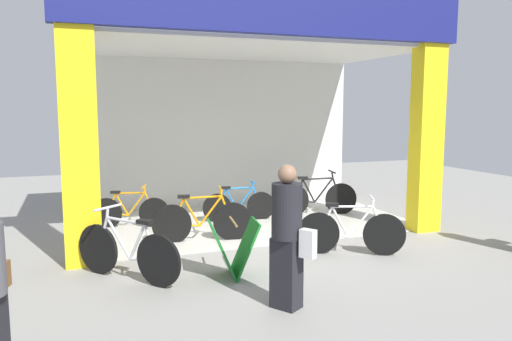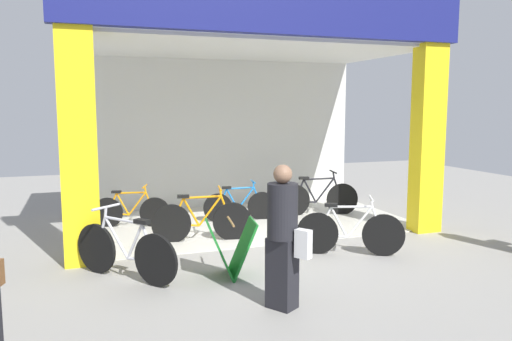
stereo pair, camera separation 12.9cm
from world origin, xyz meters
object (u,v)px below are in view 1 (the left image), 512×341
object	(u,v)px
bicycle_inside_3	(202,221)
sandwich_board_sign	(233,249)
bicycle_inside_1	(317,198)
bicycle_parked_1	(351,231)
bicycle_inside_2	(130,211)
pedestrian_1	(287,235)
bicycle_parked_0	(127,252)
bicycle_inside_0	(239,205)

from	to	relation	value
bicycle_inside_3	sandwich_board_sign	world-z (taller)	bicycle_inside_3
bicycle_inside_1	bicycle_parked_1	world-z (taller)	bicycle_inside_1
bicycle_inside_2	pedestrian_1	xyz separation A→B (m)	(1.27, -4.51, 0.53)
bicycle_inside_1	bicycle_parked_0	world-z (taller)	bicycle_parked_0
bicycle_inside_2	pedestrian_1	bearing A→B (deg)	-74.31
bicycle_parked_1	sandwich_board_sign	xyz separation A→B (m)	(-2.02, -0.34, 0.02)
bicycle_inside_0	bicycle_parked_1	distance (m)	2.92
bicycle_inside_1	pedestrian_1	bearing A→B (deg)	-120.85
sandwich_board_sign	pedestrian_1	distance (m)	1.34
bicycle_inside_2	sandwich_board_sign	distance (m)	3.44
bicycle_inside_2	bicycle_parked_1	distance (m)	4.23
bicycle_inside_2	bicycle_parked_0	xyz separation A→B (m)	(-0.35, -2.94, 0.06)
bicycle_parked_0	bicycle_inside_2	bearing A→B (deg)	83.28
bicycle_inside_0	bicycle_parked_0	bearing A→B (deg)	-131.62
bicycle_inside_1	bicycle_parked_0	xyz separation A→B (m)	(-4.18, -2.72, 0.01)
pedestrian_1	bicycle_inside_0	bearing A→B (deg)	78.94
bicycle_inside_0	pedestrian_1	bearing A→B (deg)	-101.06
bicycle_inside_0	bicycle_parked_1	world-z (taller)	bicycle_parked_1
bicycle_inside_0	sandwich_board_sign	bearing A→B (deg)	-109.49
bicycle_inside_3	bicycle_parked_0	world-z (taller)	bicycle_parked_0
sandwich_board_sign	bicycle_inside_1	bearing A→B (deg)	47.38
bicycle_inside_3	bicycle_inside_1	bearing A→B (deg)	23.61
bicycle_inside_1	sandwich_board_sign	xyz separation A→B (m)	(-2.82, -3.06, 0.01)
bicycle_parked_0	bicycle_parked_1	xyz separation A→B (m)	(3.38, 0.00, -0.02)
bicycle_parked_1	bicycle_inside_2	bearing A→B (deg)	135.93
bicycle_inside_1	bicycle_parked_0	bearing A→B (deg)	-146.95
bicycle_parked_1	pedestrian_1	size ratio (longest dim) A/B	0.92
bicycle_inside_0	bicycle_inside_2	xyz separation A→B (m)	(-2.12, 0.17, -0.00)
bicycle_inside_1	sandwich_board_sign	bearing A→B (deg)	-132.62
bicycle_inside_0	pedestrian_1	distance (m)	4.46
bicycle_inside_0	bicycle_inside_3	distance (m)	1.67
bicycle_inside_1	bicycle_inside_3	distance (m)	3.05
bicycle_inside_0	bicycle_inside_1	world-z (taller)	bicycle_inside_1
bicycle_inside_0	bicycle_parked_1	bearing A→B (deg)	-71.64
bicycle_inside_1	pedestrian_1	world-z (taller)	pedestrian_1
bicycle_inside_0	sandwich_board_sign	distance (m)	3.31
bicycle_inside_1	bicycle_inside_3	world-z (taller)	bicycle_inside_1
bicycle_parked_0	bicycle_inside_0	bearing A→B (deg)	48.38
bicycle_inside_1	sandwich_board_sign	world-z (taller)	bicycle_inside_1
bicycle_inside_0	bicycle_inside_3	xyz separation A→B (m)	(-1.08, -1.28, 0.05)
bicycle_parked_0	pedestrian_1	xyz separation A→B (m)	(1.61, -1.57, 0.47)
bicycle_inside_0	sandwich_board_sign	xyz separation A→B (m)	(-1.10, -3.12, 0.06)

